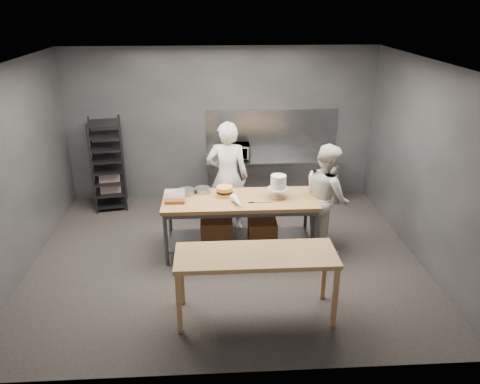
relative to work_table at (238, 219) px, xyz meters
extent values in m
plane|color=black|center=(-0.21, -0.20, -0.57)|extent=(6.00, 6.00, 0.00)
cube|color=#4C4F54|center=(-0.21, 2.30, 0.93)|extent=(6.00, 0.04, 3.00)
cube|color=olive|center=(0.02, 0.00, 0.32)|extent=(2.40, 0.90, 0.06)
cube|color=#47494C|center=(0.02, 0.00, -0.37)|extent=(2.25, 0.75, 0.03)
cylinder|color=#47494C|center=(-1.12, -0.39, -0.14)|extent=(0.06, 0.06, 0.86)
cylinder|color=#47494C|center=(-1.12, 0.39, -0.14)|extent=(0.06, 0.06, 0.86)
cylinder|color=#47494C|center=(1.16, -0.39, -0.14)|extent=(0.06, 0.06, 0.86)
cylinder|color=#47494C|center=(1.16, 0.39, -0.14)|extent=(0.06, 0.06, 0.86)
cube|color=brown|center=(-0.35, 0.00, -0.18)|extent=(0.50, 0.40, 0.35)
cube|color=brown|center=(0.39, 0.00, -0.21)|extent=(0.45, 0.38, 0.30)
cube|color=olive|center=(0.12, -1.68, 0.30)|extent=(2.00, 0.70, 0.06)
cube|color=olive|center=(-0.83, -1.98, -0.15)|extent=(0.06, 0.06, 0.84)
cube|color=olive|center=(-0.83, -1.38, -0.15)|extent=(0.06, 0.06, 0.84)
cube|color=olive|center=(1.07, -1.98, -0.15)|extent=(0.06, 0.06, 0.84)
cube|color=olive|center=(1.07, -1.38, -0.15)|extent=(0.06, 0.06, 0.84)
cube|color=slate|center=(0.79, 1.98, 0.31)|extent=(2.60, 0.60, 0.04)
cube|color=slate|center=(0.79, 1.98, -0.14)|extent=(2.56, 0.56, 0.86)
cube|color=slate|center=(0.79, 2.28, 0.78)|extent=(2.60, 0.02, 0.90)
cube|color=black|center=(-2.39, 1.90, 0.30)|extent=(0.70, 0.74, 1.75)
cube|color=silver|center=(-2.39, 1.90, -0.03)|extent=(0.42, 0.30, 0.45)
imported|color=silver|center=(-0.14, 0.81, 0.40)|extent=(0.76, 0.55, 1.95)
imported|color=silver|center=(1.42, 0.09, 0.30)|extent=(0.80, 0.95, 1.74)
imported|color=black|center=(0.06, 1.98, 0.48)|extent=(0.54, 0.37, 0.30)
cylinder|color=#BBB096|center=(0.62, 0.00, 0.36)|extent=(0.20, 0.20, 0.02)
cylinder|color=#BBB096|center=(0.62, 0.00, 0.43)|extent=(0.06, 0.06, 0.12)
cylinder|color=#BBB096|center=(0.62, 0.00, 0.50)|extent=(0.34, 0.34, 0.02)
cylinder|color=silver|center=(0.62, 0.00, 0.61)|extent=(0.24, 0.24, 0.21)
cylinder|color=gold|center=(-0.21, 0.11, 0.38)|extent=(0.26, 0.26, 0.06)
cylinder|color=black|center=(-0.21, 0.11, 0.43)|extent=(0.26, 0.26, 0.04)
cylinder|color=gold|center=(-0.21, 0.11, 0.48)|extent=(0.26, 0.26, 0.06)
cylinder|color=gray|center=(-0.82, 0.23, 0.39)|extent=(0.28, 0.28, 0.07)
cylinder|color=gray|center=(-0.56, 0.29, 0.39)|extent=(0.25, 0.25, 0.07)
cone|color=silver|center=(-0.02, -0.27, 0.41)|extent=(0.22, 0.40, 0.12)
cube|color=slate|center=(0.37, -0.18, 0.35)|extent=(0.28, 0.02, 0.00)
cube|color=black|center=(0.19, -0.18, 0.36)|extent=(0.09, 0.02, 0.02)
cube|color=#A86021|center=(-0.97, -0.08, 0.37)|extent=(0.30, 0.20, 0.05)
cube|color=silver|center=(-0.97, -0.08, 0.43)|extent=(0.31, 0.21, 0.06)
cube|color=#A86021|center=(-0.99, 0.10, 0.37)|extent=(0.30, 0.20, 0.05)
cube|color=silver|center=(-0.99, 0.10, 0.43)|extent=(0.31, 0.21, 0.06)
camera|label=1|loc=(-0.37, -6.67, 3.24)|focal=35.00mm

